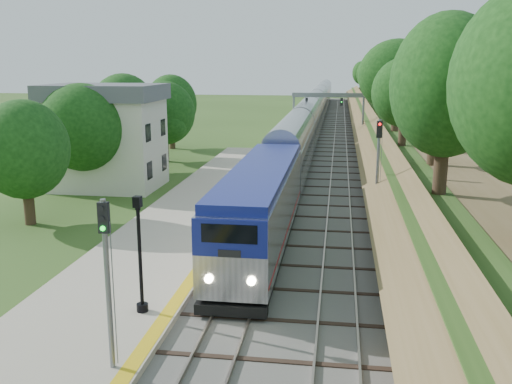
# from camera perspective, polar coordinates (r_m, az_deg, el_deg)

# --- Properties ---
(trackbed) EXTENTS (9.50, 170.00, 0.28)m
(trackbed) POSITION_cam_1_polar(r_m,az_deg,el_deg) (72.42, 6.83, 5.17)
(trackbed) COLOR #4C4944
(trackbed) RESTS_ON ground
(platform) EXTENTS (6.40, 68.00, 0.38)m
(platform) POSITION_cam_1_polar(r_m,az_deg,el_deg) (30.68, -9.26, -5.24)
(platform) COLOR #ABA28A
(platform) RESTS_ON ground
(yellow_stripe) EXTENTS (0.55, 68.00, 0.01)m
(yellow_stripe) POSITION_cam_1_polar(r_m,az_deg,el_deg) (29.91, -4.04, -5.18)
(yellow_stripe) COLOR gold
(yellow_stripe) RESTS_ON platform
(embankment) EXTENTS (10.64, 170.00, 11.70)m
(embankment) POSITION_cam_1_polar(r_m,az_deg,el_deg) (72.47, 13.52, 6.41)
(embankment) COLOR brown
(embankment) RESTS_ON ground
(station_building) EXTENTS (8.60, 6.60, 8.00)m
(station_building) POSITION_cam_1_polar(r_m,az_deg,el_deg) (45.75, -14.75, 5.47)
(station_building) COLOR silver
(station_building) RESTS_ON ground
(signal_gantry) EXTENTS (8.40, 0.38, 6.20)m
(signal_gantry) POSITION_cam_1_polar(r_m,az_deg,el_deg) (66.94, 7.22, 8.63)
(signal_gantry) COLOR slate
(signal_gantry) RESTS_ON ground
(trees_behind_platform) EXTENTS (7.82, 53.32, 7.21)m
(trees_behind_platform) POSITION_cam_1_polar(r_m,az_deg,el_deg) (36.09, -16.37, 4.21)
(trees_behind_platform) COLOR #332316
(trees_behind_platform) RESTS_ON ground
(train) EXTENTS (2.86, 134.34, 4.20)m
(train) POSITION_cam_1_polar(r_m,az_deg,el_deg) (86.05, 5.79, 7.80)
(train) COLOR black
(train) RESTS_ON trackbed
(lamppost_far) EXTENTS (0.44, 0.44, 4.49)m
(lamppost_far) POSITION_cam_1_polar(r_m,az_deg,el_deg) (21.82, -11.50, -6.80)
(lamppost_far) COLOR black
(lamppost_far) RESTS_ON platform
(signal_platform) EXTENTS (0.31, 0.25, 5.37)m
(signal_platform) POSITION_cam_1_polar(r_m,az_deg,el_deg) (17.70, -14.69, -7.22)
(signal_platform) COLOR slate
(signal_platform) RESTS_ON platform
(signal_farside) EXTENTS (0.34, 0.27, 6.22)m
(signal_farside) POSITION_cam_1_polar(r_m,az_deg,el_deg) (35.01, 12.11, 3.18)
(signal_farside) COLOR slate
(signal_farside) RESTS_ON ground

